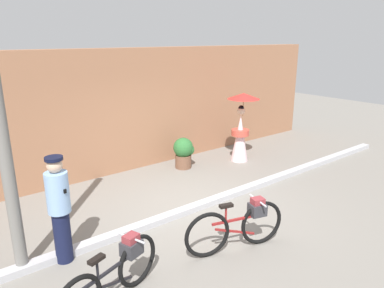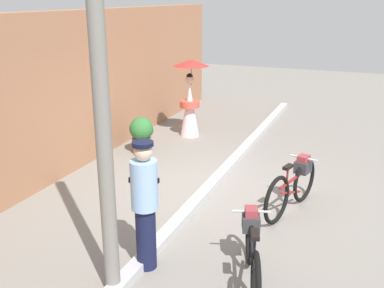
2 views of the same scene
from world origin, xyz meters
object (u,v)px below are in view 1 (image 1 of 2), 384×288
at_px(bicycle_far_side, 239,225).
at_px(person_officer, 59,207).
at_px(potted_plant_by_door, 184,152).
at_px(person_with_parasol, 241,126).
at_px(bicycle_near_officer, 114,274).

height_order(bicycle_far_side, person_officer, person_officer).
height_order(person_officer, potted_plant_by_door, person_officer).
relative_size(person_with_parasol, potted_plant_by_door, 2.32).
height_order(bicycle_near_officer, person_officer, person_officer).
bearing_deg(bicycle_far_side, person_officer, 148.52).
relative_size(bicycle_near_officer, person_with_parasol, 0.90).
relative_size(bicycle_near_officer, bicycle_far_side, 1.00).
xyz_separation_m(bicycle_far_side, potted_plant_by_door, (1.61, 3.65, 0.00)).
distance_m(person_officer, potted_plant_by_door, 4.57).
bearing_deg(person_with_parasol, potted_plant_by_door, 162.56).
distance_m(bicycle_near_officer, bicycle_far_side, 2.17).
bearing_deg(bicycle_far_side, potted_plant_by_door, 66.20).
bearing_deg(person_with_parasol, person_officer, -163.16).
bearing_deg(person_officer, bicycle_near_officer, -81.37).
distance_m(bicycle_near_officer, person_with_parasol, 6.20).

